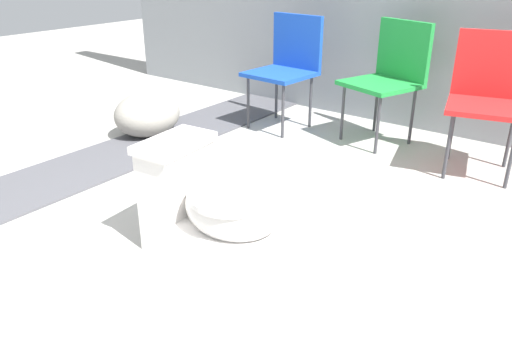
{
  "coord_description": "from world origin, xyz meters",
  "views": [
    {
      "loc": [
        1.34,
        -1.19,
        1.26
      ],
      "look_at": [
        0.02,
        0.55,
        0.3
      ],
      "focal_mm": 35.0,
      "sensor_mm": 36.0,
      "label": 1
    }
  ],
  "objects_px": {
    "toilet": "(216,209)",
    "folding_chair_left": "(288,60)",
    "boulder_near": "(147,114)",
    "folding_chair_middle": "(391,69)",
    "folding_chair_right": "(489,88)"
  },
  "relations": [
    {
      "from": "toilet",
      "to": "folding_chair_left",
      "type": "relative_size",
      "value": 0.79
    },
    {
      "from": "toilet",
      "to": "folding_chair_middle",
      "type": "bearing_deg",
      "value": 85.56
    },
    {
      "from": "toilet",
      "to": "folding_chair_left",
      "type": "distance_m",
      "value": 1.92
    },
    {
      "from": "folding_chair_right",
      "to": "boulder_near",
      "type": "bearing_deg",
      "value": -81.62
    },
    {
      "from": "folding_chair_right",
      "to": "boulder_near",
      "type": "distance_m",
      "value": 2.3
    },
    {
      "from": "folding_chair_left",
      "to": "folding_chair_middle",
      "type": "xyz_separation_m",
      "value": [
        0.76,
        0.15,
        0.0
      ]
    },
    {
      "from": "toilet",
      "to": "folding_chair_middle",
      "type": "height_order",
      "value": "folding_chair_middle"
    },
    {
      "from": "folding_chair_left",
      "to": "folding_chair_right",
      "type": "xyz_separation_m",
      "value": [
        1.44,
        0.01,
        0.0
      ]
    },
    {
      "from": "toilet",
      "to": "boulder_near",
      "type": "relative_size",
      "value": 1.33
    },
    {
      "from": "folding_chair_middle",
      "to": "folding_chair_right",
      "type": "xyz_separation_m",
      "value": [
        0.68,
        -0.14,
        0.0
      ]
    },
    {
      "from": "toilet",
      "to": "folding_chair_left",
      "type": "height_order",
      "value": "folding_chair_left"
    },
    {
      "from": "folding_chair_left",
      "to": "folding_chair_right",
      "type": "height_order",
      "value": "same"
    },
    {
      "from": "folding_chair_left",
      "to": "folding_chair_middle",
      "type": "relative_size",
      "value": 1.0
    },
    {
      "from": "folding_chair_left",
      "to": "toilet",
      "type": "bearing_deg",
      "value": 28.56
    },
    {
      "from": "boulder_near",
      "to": "toilet",
      "type": "bearing_deg",
      "value": -31.35
    }
  ]
}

